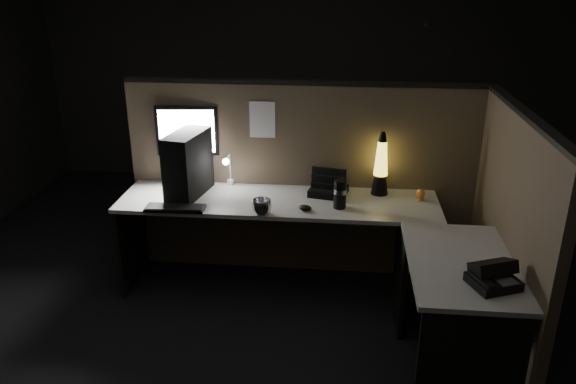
# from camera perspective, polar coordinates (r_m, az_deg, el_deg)

# --- Properties ---
(floor) EXTENTS (6.00, 6.00, 0.00)m
(floor) POSITION_cam_1_polar(r_m,az_deg,el_deg) (3.87, 0.27, -14.37)
(floor) COLOR black
(floor) RESTS_ON ground
(room_shell) EXTENTS (6.00, 6.00, 6.00)m
(room_shell) POSITION_cam_1_polar(r_m,az_deg,el_deg) (3.19, 0.32, 9.77)
(room_shell) COLOR silver
(room_shell) RESTS_ON ground
(partition_back) EXTENTS (2.66, 0.06, 1.50)m
(partition_back) POSITION_cam_1_polar(r_m,az_deg,el_deg) (4.33, 1.48, 1.05)
(partition_back) COLOR brown
(partition_back) RESTS_ON ground
(partition_right) EXTENTS (0.06, 1.66, 1.50)m
(partition_right) POSITION_cam_1_polar(r_m,az_deg,el_deg) (3.71, 21.44, -4.31)
(partition_right) COLOR brown
(partition_right) RESTS_ON ground
(desk) EXTENTS (2.60, 1.60, 0.73)m
(desk) POSITION_cam_1_polar(r_m,az_deg,el_deg) (3.77, 3.38, -5.10)
(desk) COLOR beige
(desk) RESTS_ON ground
(pc_tower) EXTENTS (0.28, 0.47, 0.47)m
(pc_tower) POSITION_cam_1_polar(r_m,az_deg,el_deg) (4.13, -10.12, 2.82)
(pc_tower) COLOR black
(pc_tower) RESTS_ON desk
(monitor) EXTENTS (0.47, 0.20, 0.60)m
(monitor) POSITION_cam_1_polar(r_m,az_deg,el_deg) (4.33, -10.15, 5.51)
(monitor) COLOR black
(monitor) RESTS_ON desk
(keyboard) EXTENTS (0.41, 0.15, 0.02)m
(keyboard) POSITION_cam_1_polar(r_m,az_deg,el_deg) (3.96, -11.40, -1.63)
(keyboard) COLOR black
(keyboard) RESTS_ON desk
(mouse) EXTENTS (0.11, 0.10, 0.04)m
(mouse) POSITION_cam_1_polar(r_m,az_deg,el_deg) (3.87, 1.75, -1.62)
(mouse) COLOR black
(mouse) RESTS_ON desk
(clip_lamp) EXTENTS (0.05, 0.20, 0.26)m
(clip_lamp) POSITION_cam_1_polar(r_m,az_deg,el_deg) (4.25, -6.10, 2.34)
(clip_lamp) COLOR white
(clip_lamp) RESTS_ON desk
(organizer) EXTENTS (0.30, 0.28, 0.20)m
(organizer) POSITION_cam_1_polar(r_m,az_deg,el_deg) (4.15, 4.13, 0.40)
(organizer) COLOR black
(organizer) RESTS_ON desk
(lava_lamp) EXTENTS (0.13, 0.13, 0.47)m
(lava_lamp) POSITION_cam_1_polar(r_m,az_deg,el_deg) (4.14, 9.40, 2.36)
(lava_lamp) COLOR black
(lava_lamp) RESTS_ON desk
(travel_mug) EXTENTS (0.09, 0.09, 0.20)m
(travel_mug) POSITION_cam_1_polar(r_m,az_deg,el_deg) (3.89, 5.31, -0.22)
(travel_mug) COLOR black
(travel_mug) RESTS_ON desk
(steel_mug) EXTENTS (0.14, 0.14, 0.11)m
(steel_mug) POSITION_cam_1_polar(r_m,az_deg,el_deg) (3.80, -2.68, -1.51)
(steel_mug) COLOR silver
(steel_mug) RESTS_ON desk
(figurine) EXTENTS (0.06, 0.06, 0.06)m
(figurine) POSITION_cam_1_polar(r_m,az_deg,el_deg) (4.13, 13.33, -0.13)
(figurine) COLOR orange
(figurine) RESTS_ON desk
(pinned_paper) EXTENTS (0.19, 0.00, 0.27)m
(pinned_paper) POSITION_cam_1_polar(r_m,az_deg,el_deg) (4.18, -2.63, 7.34)
(pinned_paper) COLOR white
(pinned_paper) RESTS_ON partition_back
(desk_phone) EXTENTS (0.29, 0.29, 0.14)m
(desk_phone) POSITION_cam_1_polar(r_m,az_deg,el_deg) (3.17, 20.07, -8.00)
(desk_phone) COLOR black
(desk_phone) RESTS_ON desk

